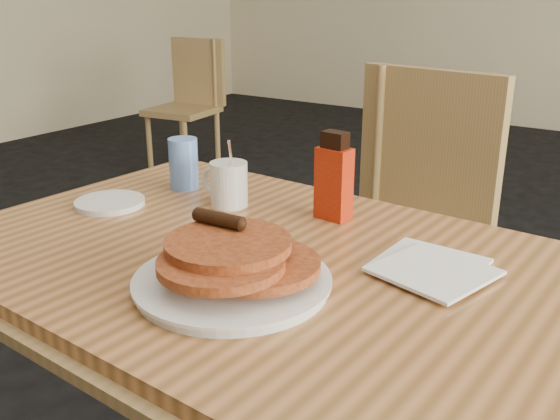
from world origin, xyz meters
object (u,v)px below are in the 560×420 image
object	(u,v)px
chair_wall_extra	(190,94)
pancake_plate	(233,270)
chair_main_far	(410,213)
coffee_mug	(228,183)
main_table	(258,274)
blue_tumbler	(184,164)
syrup_bottle	(334,179)

from	to	relation	value
chair_wall_extra	pancake_plate	size ratio (longest dim) A/B	2.83
chair_main_far	coffee_mug	size ratio (longest dim) A/B	6.55
main_table	chair_wall_extra	xyz separation A→B (m)	(-2.23, 2.29, -0.18)
chair_wall_extra	pancake_plate	bearing A→B (deg)	-54.23
chair_wall_extra	blue_tumbler	world-z (taller)	chair_wall_extra
pancake_plate	blue_tumbler	world-z (taller)	blue_tumbler
main_table	coffee_mug	world-z (taller)	coffee_mug
pancake_plate	main_table	bearing A→B (deg)	110.54
chair_main_far	chair_wall_extra	xyz separation A→B (m)	(-2.20, 1.53, -0.06)
chair_wall_extra	main_table	bearing A→B (deg)	-53.25
coffee_mug	pancake_plate	bearing A→B (deg)	-41.83
pancake_plate	coffee_mug	size ratio (longest dim) A/B	2.07
main_table	pancake_plate	world-z (taller)	pancake_plate
chair_main_far	coffee_mug	world-z (taller)	chair_main_far
chair_wall_extra	coffee_mug	world-z (taller)	coffee_mug
coffee_mug	syrup_bottle	world-z (taller)	syrup_bottle
chair_main_far	chair_wall_extra	bearing A→B (deg)	154.46
chair_wall_extra	coffee_mug	distance (m)	2.95
chair_main_far	coffee_mug	distance (m)	0.66
pancake_plate	coffee_mug	xyz separation A→B (m)	(-0.25, 0.30, 0.02)
chair_main_far	blue_tumbler	size ratio (longest dim) A/B	8.31
chair_main_far	chair_wall_extra	distance (m)	2.68
chair_wall_extra	syrup_bottle	distance (m)	3.07
main_table	syrup_bottle	size ratio (longest dim) A/B	6.85
chair_wall_extra	syrup_bottle	size ratio (longest dim) A/B	4.92
blue_tumbler	chair_wall_extra	bearing A→B (deg)	131.83
main_table	blue_tumbler	xyz separation A→B (m)	(-0.36, 0.21, 0.10)
chair_main_far	syrup_bottle	world-z (taller)	chair_main_far
chair_main_far	pancake_plate	world-z (taller)	chair_main_far
syrup_bottle	blue_tumbler	distance (m)	0.39
coffee_mug	main_table	bearing A→B (deg)	-31.63
chair_wall_extra	syrup_bottle	bearing A→B (deg)	-49.97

